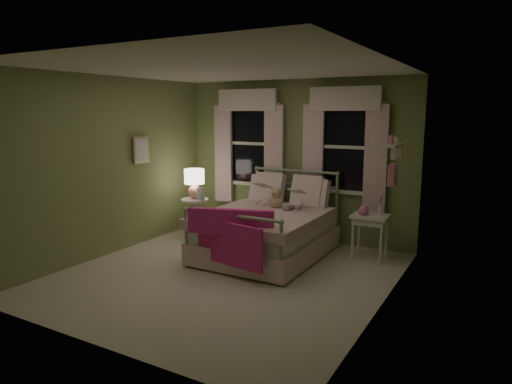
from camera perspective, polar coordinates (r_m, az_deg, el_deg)
The scene contains 18 objects.
room_shell at distance 5.71m, azimuth -3.93°, elevation 2.06°, with size 4.20×4.20×4.20m.
bed at distance 6.68m, azimuth 1.47°, elevation -4.75°, with size 1.58×2.04×1.18m.
pink_throw at distance 5.77m, azimuth -3.32°, elevation -4.84°, with size 1.09×0.44×0.71m.
child_left at distance 7.06m, azimuth 1.09°, elevation 0.63°, with size 0.27×0.18×0.73m, color #F7D1DD.
child_right at distance 6.83m, azimuth 5.23°, elevation -0.08°, with size 0.32×0.25×0.65m, color #F7D1DD.
book_left at distance 6.84m, azimuth 0.09°, elevation 0.55°, with size 0.20×0.27×0.03m, color beige.
book_right at distance 6.60m, azimuth 4.34°, elevation -0.21°, with size 0.20×0.27×0.02m, color beige.
teddy_bear at distance 6.82m, azimuth 2.52°, elevation -0.94°, with size 0.23×0.19×0.32m.
nightstand_left at distance 7.74m, azimuth -7.62°, elevation -2.53°, with size 0.46×0.46×0.65m.
table_lamp at distance 7.64m, azimuth -7.71°, elevation 1.39°, with size 0.33×0.33×0.49m.
book_nightstand at distance 7.57m, azimuth -7.42°, elevation -0.96°, with size 0.16×0.22×0.02m, color beige.
nightstand_right at distance 6.66m, azimuth 14.10°, elevation -3.63°, with size 0.50×0.40×0.64m.
pink_toy at distance 6.65m, azimuth 13.31°, elevation -2.23°, with size 0.14×0.19×0.14m.
bud_vase at distance 6.63m, azimuth 15.30°, elevation -1.63°, with size 0.06×0.06×0.28m.
window_left at distance 7.84m, azimuth -0.99°, elevation 6.60°, with size 1.34×0.13×1.96m.
window_right at distance 7.13m, azimuth 10.94°, elevation 6.09°, with size 1.34×0.13×1.96m.
wall_shelf at distance 5.59m, azimuth 16.77°, elevation 3.80°, with size 0.15×0.50×0.60m.
framed_picture at distance 7.36m, azimuth -14.15°, elevation 5.13°, with size 0.03×0.32×0.42m.
Camera 1 is at (3.11, -4.72, 2.08)m, focal length 32.00 mm.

